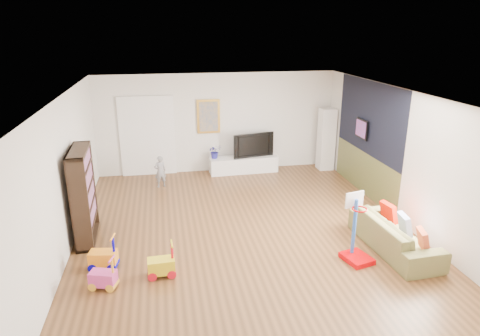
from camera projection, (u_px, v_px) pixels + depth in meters
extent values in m
cube|color=brown|center=(244.00, 228.00, 8.61)|extent=(6.50, 7.50, 0.00)
cube|color=white|center=(244.00, 94.00, 7.76)|extent=(6.50, 7.50, 0.00)
cube|color=silver|center=(218.00, 123.00, 11.68)|extent=(6.50, 0.00, 2.70)
cube|color=silver|center=(309.00, 268.00, 4.69)|extent=(6.50, 0.00, 2.70)
cube|color=white|center=(65.00, 175.00, 7.62)|extent=(0.00, 7.50, 2.70)
cube|color=silver|center=(399.00, 156.00, 8.75)|extent=(0.00, 7.50, 2.70)
cube|color=black|center=(369.00, 118.00, 9.90)|extent=(0.01, 3.20, 1.70)
cube|color=brown|center=(364.00, 173.00, 10.32)|extent=(0.01, 3.20, 1.00)
cube|color=white|center=(147.00, 137.00, 11.41)|extent=(1.45, 0.06, 2.10)
cube|color=gold|center=(208.00, 116.00, 11.54)|extent=(0.62, 0.06, 0.92)
cube|color=#7F3F8C|center=(362.00, 129.00, 10.17)|extent=(0.04, 0.56, 0.46)
cube|color=white|center=(243.00, 164.00, 11.86)|extent=(1.89, 0.54, 0.44)
cube|color=white|center=(326.00, 139.00, 11.94)|extent=(0.41, 0.41, 1.73)
cube|color=black|center=(83.00, 195.00, 7.94)|extent=(0.37, 1.22, 1.77)
imported|color=brown|center=(395.00, 234.00, 7.73)|extent=(0.89, 2.05, 0.59)
cube|color=#C50005|center=(360.00, 229.00, 7.23)|extent=(0.54, 0.60, 1.22)
cube|color=yellow|center=(161.00, 260.00, 6.88)|extent=(0.44, 0.28, 0.58)
cube|color=orange|center=(103.00, 253.00, 7.10)|extent=(0.48, 0.34, 0.59)
cube|color=#CE3C92|center=(103.00, 273.00, 6.58)|extent=(0.45, 0.35, 0.53)
imported|color=gray|center=(160.00, 171.00, 10.70)|extent=(0.34, 0.28, 0.82)
imported|color=black|center=(252.00, 144.00, 11.77)|extent=(1.17, 0.39, 0.67)
imported|color=navy|center=(215.00, 151.00, 11.63)|extent=(0.40, 0.37, 0.38)
cube|color=#BB4829|center=(423.00, 240.00, 7.17)|extent=(0.18, 0.37, 0.36)
cube|color=silver|center=(405.00, 224.00, 7.73)|extent=(0.15, 0.39, 0.38)
cube|color=#C71101|center=(389.00, 212.00, 8.23)|extent=(0.16, 0.39, 0.38)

